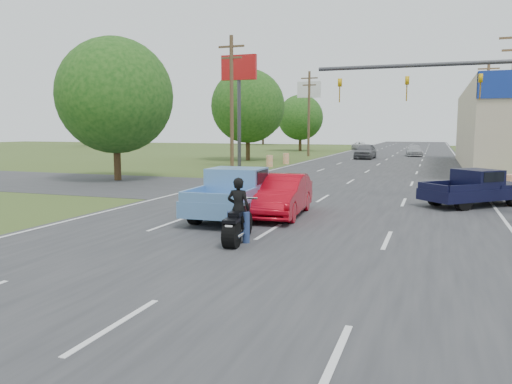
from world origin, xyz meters
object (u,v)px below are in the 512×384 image
at_px(motorcycle, 238,225).
at_px(blue_pickup, 237,192).
at_px(distant_car_silver, 414,151).
at_px(distant_car_white, 360,146).
at_px(rider, 238,212).
at_px(red_convertible, 281,196).
at_px(navy_pickup, 477,188).
at_px(distant_car_grey, 365,151).

height_order(motorcycle, blue_pickup, blue_pickup).
xyz_separation_m(distant_car_silver, distant_car_white, (-8.98, 17.78, -0.05)).
bearing_deg(rider, distant_car_white, -90.46).
relative_size(red_convertible, blue_pickup, 0.84).
bearing_deg(distant_car_white, blue_pickup, 95.01).
bearing_deg(navy_pickup, distant_car_silver, 142.74).
relative_size(rider, distant_car_grey, 0.36).
relative_size(red_convertible, navy_pickup, 1.00).
bearing_deg(rider, distant_car_grey, -92.97).
relative_size(rider, blue_pickup, 0.32).
bearing_deg(blue_pickup, distant_car_silver, 82.13).
bearing_deg(distant_car_white, distant_car_grey, 100.27).
relative_size(navy_pickup, distant_car_white, 1.05).
distance_m(rider, blue_pickup, 4.22).
bearing_deg(blue_pickup, red_convertible, 23.51).
distance_m(distant_car_grey, distant_car_white, 25.64).
xyz_separation_m(motorcycle, navy_pickup, (6.86, 9.79, 0.24)).
height_order(red_convertible, rider, rider).
distance_m(motorcycle, rider, 0.35).
xyz_separation_m(red_convertible, distant_car_silver, (2.98, 45.32, -0.11)).
bearing_deg(distant_car_white, distant_car_silver, 117.71).
relative_size(motorcycle, blue_pickup, 0.43).
bearing_deg(rider, navy_pickup, -130.90).
distance_m(blue_pickup, distant_car_white, 63.97).
relative_size(motorcycle, distant_car_silver, 0.53).
distance_m(distant_car_grey, distant_car_silver, 8.92).
xyz_separation_m(rider, distant_car_grey, (-1.99, 42.41, -0.05)).
bearing_deg(navy_pickup, distant_car_grey, 152.16).
bearing_deg(distant_car_white, navy_pickup, 103.58).
bearing_deg(motorcycle, distant_car_grey, 87.04).
distance_m(rider, navy_pickup, 11.90).
xyz_separation_m(blue_pickup, navy_pickup, (8.47, 5.82, -0.13)).
xyz_separation_m(blue_pickup, distant_car_grey, (-0.39, 38.51, -0.08)).
bearing_deg(blue_pickup, rider, -70.04).
bearing_deg(red_convertible, distant_car_silver, 82.13).
distance_m(motorcycle, navy_pickup, 11.96).
xyz_separation_m(red_convertible, rider, (0.16, -4.60, 0.12)).
bearing_deg(distant_car_silver, motorcycle, -98.11).
bearing_deg(navy_pickup, motorcycle, -78.03).
height_order(motorcycle, distant_car_white, distant_car_white).
xyz_separation_m(blue_pickup, distant_car_white, (-4.56, 63.80, -0.30)).
distance_m(red_convertible, navy_pickup, 8.70).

